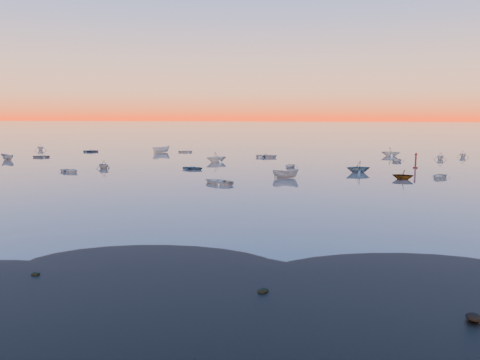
# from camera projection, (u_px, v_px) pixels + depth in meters

# --- Properties ---
(ground) EXTENTS (600.00, 600.00, 0.00)m
(ground) POSITION_uv_depth(u_px,v_px,m) (260.00, 146.00, 128.54)
(ground) COLOR #645953
(ground) RESTS_ON ground
(mud_lobes) EXTENTS (140.00, 6.00, 0.07)m
(mud_lobes) POSITION_uv_depth(u_px,v_px,m) (133.00, 267.00, 29.38)
(mud_lobes) COLOR black
(mud_lobes) RESTS_ON ground
(moored_fleet) EXTENTS (124.00, 58.00, 1.20)m
(moored_fleet) POSITION_uv_depth(u_px,v_px,m) (239.00, 166.00, 82.40)
(moored_fleet) COLOR silver
(moored_fleet) RESTS_ON ground
(boat_near_left) EXTENTS (3.21, 4.08, 0.95)m
(boat_near_left) POSITION_uv_depth(u_px,v_px,m) (70.00, 172.00, 74.68)
(boat_near_left) COLOR silver
(boat_near_left) RESTS_ON ground
(boat_near_center) EXTENTS (2.11, 4.00, 1.32)m
(boat_near_center) POSITION_uv_depth(u_px,v_px,m) (286.00, 178.00, 68.10)
(boat_near_center) COLOR gray
(boat_near_center) RESTS_ON ground
(channel_marker) EXTENTS (0.79, 0.79, 2.82)m
(channel_marker) POSITION_uv_depth(u_px,v_px,m) (416.00, 162.00, 79.96)
(channel_marker) COLOR #460F0F
(channel_marker) RESTS_ON ground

